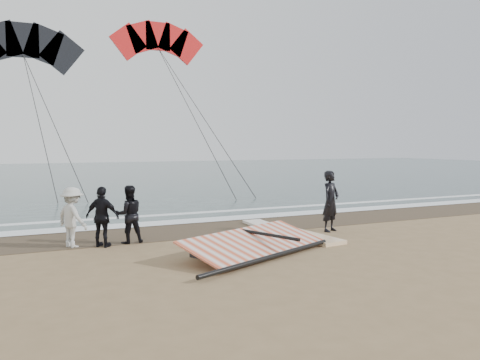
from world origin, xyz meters
The scene contains 12 objects.
ground centered at (0.00, 0.00, 0.00)m, with size 120.00×120.00×0.00m, color #8C704C.
sea centered at (0.00, 33.00, 0.01)m, with size 120.00×54.00×0.02m, color #233838.
wet_sand centered at (0.00, 4.50, 0.01)m, with size 120.00×2.80×0.01m, color #4C3D2B.
foam_near centered at (0.00, 5.90, 0.03)m, with size 120.00×0.90×0.01m, color white.
foam_far centered at (0.00, 7.60, 0.03)m, with size 120.00×0.45×0.01m, color white.
man_main centered at (2.77, 2.51, 0.91)m, with size 0.67×0.44×1.83m, color black.
board_white centered at (1.57, 2.05, 0.05)m, with size 0.73×2.62×0.10m, color white.
board_cream centered at (1.26, 3.73, 0.05)m, with size 0.63×2.37×0.10m, color white.
trio_cluster centered at (-3.85, 3.28, 0.77)m, with size 2.29×1.30×1.55m.
sail_rig centered at (-0.65, 0.94, 0.19)m, with size 4.10×3.15×0.50m.
kite_red centered at (3.25, 24.50, 9.74)m, with size 7.67×7.11×16.90m.
kite_dark centered at (-5.57, 21.45, 8.10)m, with size 7.69×4.68×12.28m.
Camera 1 is at (-5.42, -9.05, 2.61)m, focal length 35.00 mm.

